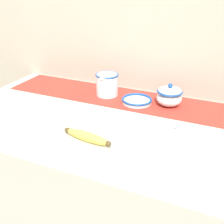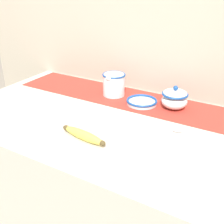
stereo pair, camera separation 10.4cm
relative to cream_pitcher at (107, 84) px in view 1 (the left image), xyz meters
name	(u,v)px [view 1 (the left image)]	position (x,y,z in m)	size (l,w,h in m)	color
countertop	(112,205)	(0.12, -0.22, -0.50)	(1.30, 0.70, 0.88)	beige
back_wall	(146,21)	(0.12, 0.15, 0.26)	(2.10, 0.04, 2.40)	#B7AD99
table_runner	(132,99)	(0.12, 0.00, -0.06)	(1.20, 0.24, 0.00)	#B23328
cream_pitcher	(107,84)	(0.00, 0.00, 0.00)	(0.11, 0.13, 0.11)	white
sugar_bowl	(169,96)	(0.29, 0.00, -0.01)	(0.11, 0.11, 0.10)	white
small_dish	(137,100)	(0.16, -0.03, -0.05)	(0.13, 0.13, 0.02)	white
banana	(87,137)	(0.11, -0.40, -0.04)	(0.19, 0.06, 0.03)	#DBCC4C
spoon	(174,127)	(0.36, -0.18, -0.05)	(0.15, 0.04, 0.01)	silver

